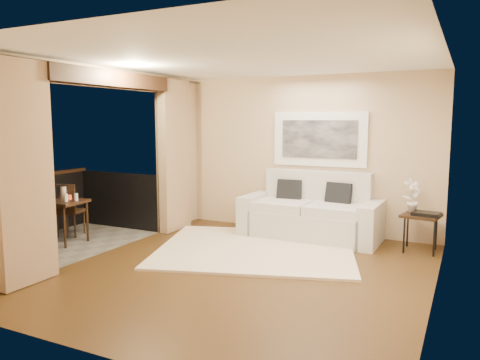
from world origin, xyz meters
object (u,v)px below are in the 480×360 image
Objects in this scene: sofa at (311,215)px; balcony_chair_far at (67,206)px; ice_bucket at (62,192)px; balcony_chair_near at (26,223)px; side_table at (421,218)px; orchid at (413,195)px; bistro_table at (64,206)px.

sofa is 2.54× the size of balcony_chair_far.
ice_bucket is at bearing 101.13° from balcony_chair_far.
sofa is 4.34m from balcony_chair_near.
balcony_chair_near is 4.61× the size of ice_bucket.
side_table is 0.38m from orchid.
ice_bucket is (-5.13, -1.97, -0.04)m from orchid.
balcony_chair_far is at bearing 117.83° from ice_bucket.
orchid is at bearing -177.77° from balcony_chair_far.
ice_bucket reaches higher than bistro_table.
orchid is (-0.15, 0.13, 0.32)m from side_table.
side_table is 0.86× the size of bistro_table.
balcony_chair_near is (0.26, -0.93, -0.07)m from bistro_table.
balcony_chair_far is (-5.38, -1.66, 0.02)m from side_table.
bistro_table reaches higher than side_table.
sofa reaches higher than balcony_chair_near.
side_table is (1.71, -0.10, 0.12)m from sofa.
bistro_table is 0.43m from balcony_chair_far.
bistro_table is 3.42× the size of ice_bucket.
balcony_chair_far is at bearing 131.07° from bistro_table.
side_table is 1.12× the size of orchid.
orchid is 0.57× the size of balcony_chair_near.
bistro_table is (-4.95, -2.11, -0.22)m from orchid.
orchid is at bearing 23.10° from bistro_table.
side_table is 0.66× the size of balcony_chair_far.
balcony_chair_near reaches higher than ice_bucket.
orchid is at bearing 138.45° from side_table.
balcony_chair_near reaches higher than side_table.
balcony_chair_far is (-0.28, 0.32, -0.09)m from bistro_table.
ice_bucket is at bearing -150.16° from sofa.
bistro_table is 0.76× the size of balcony_chair_far.
balcony_chair_near reaches higher than bistro_table.
balcony_chair_far is at bearing 126.89° from balcony_chair_near.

